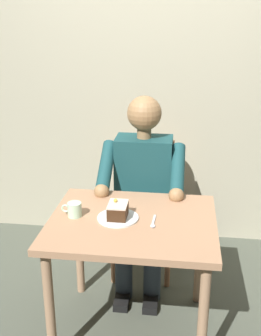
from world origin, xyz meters
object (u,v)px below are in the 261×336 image
object	(u,v)px
dining_table	(132,236)
cake_slice	(118,210)
chair	(145,200)
seated_person	(142,190)
dessert_spoon	(153,223)
coffee_cup	(74,209)

from	to	relation	value
dining_table	cake_slice	distance (m)	0.16
chair	seated_person	size ratio (longest dim) A/B	0.73
dining_table	cake_slice	bearing A→B (deg)	2.16
chair	dessert_spoon	world-z (taller)	chair
cake_slice	dessert_spoon	world-z (taller)	cake_slice
seated_person	dessert_spoon	size ratio (longest dim) A/B	8.68
seated_person	cake_slice	xyz separation A→B (m)	(0.08, 0.51, 0.10)
cake_slice	dessert_spoon	bearing A→B (deg)	171.13
dining_table	chair	xyz separation A→B (m)	(0.00, -0.68, -0.11)
coffee_cup	dessert_spoon	bearing A→B (deg)	176.02
seated_person	cake_slice	bearing A→B (deg)	81.49
seated_person	coffee_cup	xyz separation A→B (m)	(0.31, 0.51, 0.09)
cake_slice	coffee_cup	size ratio (longest dim) A/B	1.18
chair	dessert_spoon	size ratio (longest dim) A/B	6.31
coffee_cup	cake_slice	bearing A→B (deg)	-179.98
chair	dessert_spoon	distance (m)	0.75
cake_slice	coffee_cup	distance (m)	0.23
coffee_cup	seated_person	bearing A→B (deg)	-121.18
dining_table	coffee_cup	size ratio (longest dim) A/B	7.94
dining_table	chair	bearing A→B (deg)	-90.00
chair	seated_person	bearing A→B (deg)	90.00
dining_table	seated_person	size ratio (longest dim) A/B	0.70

